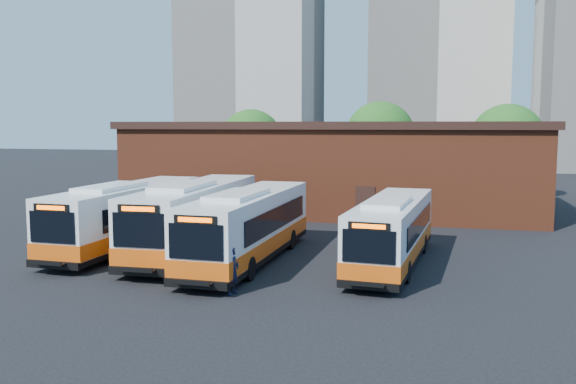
% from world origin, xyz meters
% --- Properties ---
extents(ground, '(220.00, 220.00, 0.00)m').
position_xyz_m(ground, '(0.00, 0.00, 0.00)').
color(ground, black).
extents(bus_west, '(2.99, 12.39, 3.35)m').
position_xyz_m(bus_west, '(-7.83, 3.92, 1.52)').
color(bus_west, white).
rests_on(bus_west, ground).
extents(bus_midwest, '(3.01, 12.93, 3.50)m').
position_xyz_m(bus_midwest, '(-4.15, 3.91, 1.59)').
color(bus_midwest, white).
rests_on(bus_midwest, ground).
extents(bus_mideast, '(2.85, 12.31, 3.33)m').
position_xyz_m(bus_mideast, '(-0.97, 2.45, 1.51)').
color(bus_mideast, white).
rests_on(bus_mideast, ground).
extents(bus_east, '(3.26, 11.41, 3.07)m').
position_xyz_m(bus_east, '(5.44, 3.37, 1.39)').
color(bus_east, white).
rests_on(bus_east, ground).
extents(transit_worker, '(0.53, 0.71, 1.77)m').
position_xyz_m(transit_worker, '(0.09, -2.87, 0.88)').
color(transit_worker, black).
rests_on(transit_worker, ground).
extents(depot_building, '(28.60, 12.60, 6.40)m').
position_xyz_m(depot_building, '(0.00, 20.00, 3.26)').
color(depot_building, brown).
rests_on(depot_building, ground).
extents(tree_west, '(6.00, 6.00, 7.65)m').
position_xyz_m(tree_west, '(-10.00, 32.00, 4.64)').
color(tree_west, '#382314').
rests_on(tree_west, ground).
extents(tree_mid, '(6.56, 6.56, 8.36)m').
position_xyz_m(tree_mid, '(2.00, 34.00, 5.08)').
color(tree_mid, '#382314').
rests_on(tree_mid, ground).
extents(tree_east, '(6.24, 6.24, 7.96)m').
position_xyz_m(tree_east, '(13.00, 31.00, 4.83)').
color(tree_east, '#382314').
rests_on(tree_east, ground).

